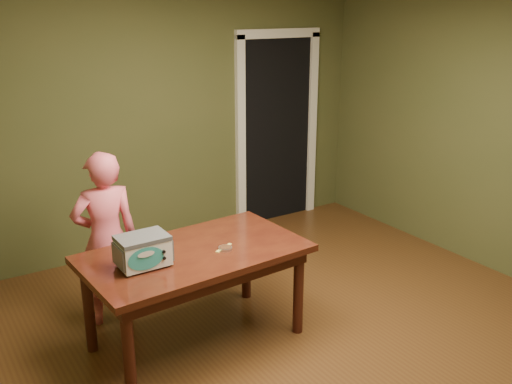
% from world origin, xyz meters
% --- Properties ---
extents(floor, '(5.00, 5.00, 0.00)m').
position_xyz_m(floor, '(0.00, 0.00, 0.00)').
color(floor, '#553318').
rests_on(floor, ground).
extents(room_shell, '(4.52, 5.02, 2.61)m').
position_xyz_m(room_shell, '(0.00, 0.00, 1.71)').
color(room_shell, '#4B4D29').
rests_on(room_shell, ground).
extents(doorway, '(1.10, 0.66, 2.25)m').
position_xyz_m(doorway, '(1.30, 2.78, 1.06)').
color(doorway, black).
rests_on(doorway, ground).
extents(dining_table, '(1.65, 0.99, 0.75)m').
position_xyz_m(dining_table, '(-0.73, 0.61, 0.65)').
color(dining_table, '#35120C').
rests_on(dining_table, floor).
extents(toy_oven, '(0.36, 0.25, 0.22)m').
position_xyz_m(toy_oven, '(-1.14, 0.57, 0.87)').
color(toy_oven, '#4C4F54').
rests_on(toy_oven, dining_table).
extents(baking_pan, '(0.10, 0.10, 0.02)m').
position_xyz_m(baking_pan, '(-0.53, 0.50, 0.76)').
color(baking_pan, silver).
rests_on(baking_pan, dining_table).
extents(spatula, '(0.17, 0.10, 0.01)m').
position_xyz_m(spatula, '(-0.53, 0.53, 0.75)').
color(spatula, '#DFCC61').
rests_on(spatula, dining_table).
extents(child, '(0.54, 0.38, 1.41)m').
position_xyz_m(child, '(-1.17, 1.28, 0.70)').
color(child, '#EA6073').
rests_on(child, floor).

